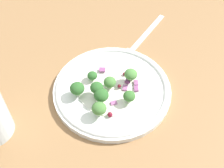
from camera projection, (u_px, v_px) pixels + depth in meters
The scene contains 21 objects.
ground_plane at pixel (104, 94), 60.93cm from camera, with size 180.00×180.00×2.00cm, color olive.
plate at pixel (112, 90), 59.28cm from camera, with size 23.54×23.54×1.70cm.
dressing_pool at pixel (112, 88), 58.95cm from camera, with size 13.66×13.66×0.20cm, color white.
broccoli_floret_0 at pixel (131, 74), 58.34cm from camera, with size 2.59×2.59×2.62cm.
broccoli_floret_1 at pixel (77, 89), 56.47cm from camera, with size 2.81×2.81×2.85cm.
broccoli_floret_2 at pixel (92, 76), 59.40cm from camera, with size 2.00×2.00×2.03cm.
broccoli_floret_3 at pixel (129, 96), 55.48cm from camera, with size 2.33×2.33×2.36cm.
broccoli_floret_4 at pixel (110, 82), 57.92cm from camera, with size 2.46×2.46×2.49cm.
broccoli_floret_5 at pixel (100, 109), 53.43cm from camera, with size 2.70×2.70×2.74cm.
broccoli_floret_6 at pixel (97, 88), 56.18cm from camera, with size 2.53×2.53×2.56cm.
broccoli_floret_7 at pixel (104, 96), 55.39cm from camera, with size 2.82×2.82×2.86cm.
cranberry_0 at pixel (110, 115), 54.52cm from camera, with size 0.97×0.97×0.97cm, color maroon.
cranberry_1 at pixel (119, 88), 58.08cm from camera, with size 0.71×0.71×0.71cm, color maroon.
cranberry_2 at pixel (125, 74), 60.78cm from camera, with size 0.76×0.76×0.76cm, color maroon.
onion_bit_0 at pixel (114, 103), 56.40cm from camera, with size 0.82×1.23×0.37cm, color #A35B93.
onion_bit_1 at pixel (125, 88), 58.70cm from camera, with size 1.27×0.95×0.57cm, color #A35B93.
onion_bit_2 at pixel (136, 83), 59.33cm from camera, with size 1.30×0.86×0.32cm, color #A35B93.
onion_bit_3 at pixel (128, 81), 59.33cm from camera, with size 0.96×0.99×0.49cm, color #843D75.
onion_bit_4 at pixel (102, 70), 61.45cm from camera, with size 1.06×1.30×0.38cm, color #934C84.
onion_bit_5 at pixel (136, 88), 58.45cm from camera, with size 1.31×0.83×0.39cm, color #934C84.
fork at pixel (142, 39), 69.89cm from camera, with size 17.35×10.14×0.50cm.
Camera 1 is at (36.83, 5.48, 47.31)cm, focal length 47.61 mm.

